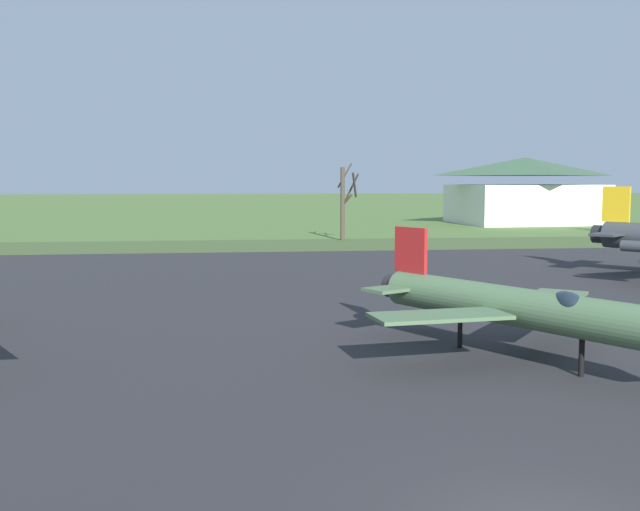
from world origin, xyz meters
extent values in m
cube|color=#28282B|center=(0.00, 18.07, 0.03)|extent=(105.21, 60.24, 0.05)
cube|color=#3F542B|center=(0.00, 54.19, 0.03)|extent=(165.21, 12.00, 0.06)
cylinder|color=black|center=(18.43, 33.57, 2.32)|extent=(1.44, 1.41, 1.13)
cube|color=yellow|center=(19.02, 32.88, 4.23)|extent=(1.24, 1.41, 2.20)
cube|color=#33383D|center=(17.98, 31.78, 2.44)|extent=(2.78, 2.68, 0.15)
cube|color=#33383D|center=(20.27, 33.72, 2.44)|extent=(2.78, 2.68, 0.15)
cylinder|color=#4C6B47|center=(3.94, 11.30, 1.77)|extent=(6.34, 9.90, 1.23)
cylinder|color=black|center=(1.18, 16.16, 1.77)|extent=(1.09, 1.02, 0.86)
ellipsoid|color=#19232D|center=(4.83, 9.73, 2.11)|extent=(0.80, 1.51, 0.76)
cube|color=#4C6B47|center=(1.25, 10.61, 1.67)|extent=(4.31, 2.23, 0.12)
cube|color=#4C6B47|center=(5.91, 13.25, 1.67)|extent=(3.90, 4.29, 0.12)
cube|color=#B21E1E|center=(1.57, 15.48, 3.20)|extent=(0.89, 1.42, 1.64)
cube|color=#4C6B47|center=(0.66, 14.92, 1.86)|extent=(2.00, 1.81, 0.12)
cube|color=#4C6B47|center=(2.52, 15.98, 1.86)|extent=(2.00, 1.81, 0.12)
cylinder|color=black|center=(5.09, 9.26, 0.58)|extent=(0.16, 0.16, 1.15)
cylinder|color=black|center=(2.78, 13.35, 0.58)|extent=(0.16, 0.16, 1.15)
cylinder|color=#42382D|center=(5.94, 58.85, 3.46)|extent=(0.40, 0.40, 6.92)
cylinder|color=#42382D|center=(6.24, 59.43, 6.15)|extent=(1.35, 0.79, 2.34)
cylinder|color=#42382D|center=(6.39, 59.27, 3.78)|extent=(1.05, 1.12, 1.31)
cylinder|color=#42382D|center=(6.88, 59.31, 5.00)|extent=(1.14, 2.09, 2.72)
cylinder|color=#42382D|center=(7.01, 58.51, 5.29)|extent=(0.92, 2.36, 2.43)
cube|color=silver|center=(34.15, 83.53, 2.56)|extent=(18.34, 15.14, 5.12)
pyramid|color=#38563D|center=(34.15, 83.53, 7.49)|extent=(19.26, 15.89, 2.38)
camera|label=1|loc=(-5.10, -10.81, 5.72)|focal=41.95mm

